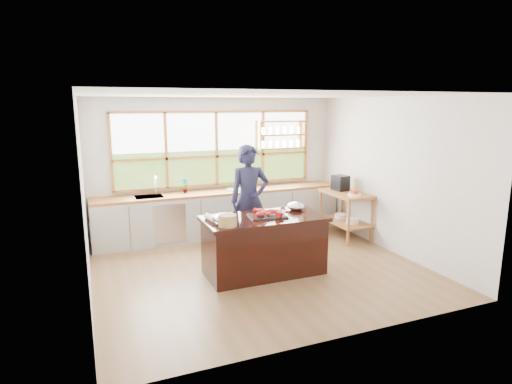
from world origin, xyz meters
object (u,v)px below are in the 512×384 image
espresso_machine (340,183)px  island (264,245)px  cook (249,200)px  wicker_basket (228,220)px

espresso_machine → island: bearing=-158.8°
cook → wicker_basket: size_ratio=7.48×
wicker_basket → island: bearing=21.9°
cook → espresso_machine: size_ratio=6.41×
island → wicker_basket: bearing=-158.1°
island → cook: bearing=82.4°
island → cook: size_ratio=0.97×
espresso_machine → wicker_basket: 3.27m
wicker_basket → espresso_machine: bearing=28.9°
island → espresso_machine: (2.19, 1.31, 0.59)m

